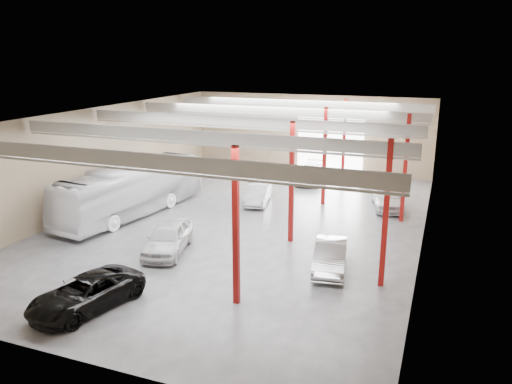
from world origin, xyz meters
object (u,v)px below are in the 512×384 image
Objects in this scene: coach_bus at (132,190)px; car_right_near at (330,256)px; black_sedan at (86,293)px; car_row_a at (168,238)px; car_row_b at (258,194)px; car_right_far at (388,197)px; car_row_c at (311,173)px.

coach_bus is 2.77× the size of car_right_near.
black_sedan is 6.77m from car_row_a.
car_row_a is at bearing -108.55° from car_row_b.
coach_bus is 13.14m from black_sedan.
black_sedan is 1.08× the size of car_right_far.
car_row_b is 0.92× the size of car_right_far.
car_row_a is (0.00, 6.77, 0.11)m from black_sedan.
car_right_far is at bearing 32.95° from coach_bus.
car_row_c is (3.32, 24.77, 0.04)m from black_sedan.
car_row_a is 8.89m from car_right_near.
coach_bus reaches higher than car_row_c.
car_row_c is 17.97m from car_right_near.
car_right_far is (1.46, 11.66, 0.07)m from car_right_near.
black_sedan is 21.90m from car_right_far.
car_row_a is at bearing -142.54° from car_right_far.
car_right_far is (10.30, 12.56, -0.02)m from car_row_a.
black_sedan is 1.06× the size of car_row_a.
car_right_far is at bearing 73.65° from car_right_near.
car_row_c is 8.85m from car_right_far.
black_sedan is (5.70, -11.80, -1.00)m from coach_bus.
coach_bus is 2.54× the size of car_row_a.
car_right_near is (8.84, 0.89, -0.09)m from car_row_a.
black_sedan is 0.99× the size of car_row_c.
car_row_c reaches higher than car_right_near.
car_right_far is at bearing 75.49° from black_sedan.
car_row_c is 1.09× the size of car_right_far.
car_row_a reaches higher than car_right_far.
coach_bus is at bearing -167.98° from car_right_far.
car_row_c is at bearing 62.93° from coach_bus.
coach_bus is 15.14m from car_right_near.
car_right_near is (7.55, -9.61, 0.01)m from car_row_b.
coach_bus is 2.82× the size of car_row_b.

